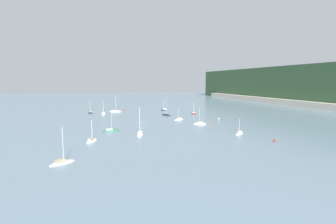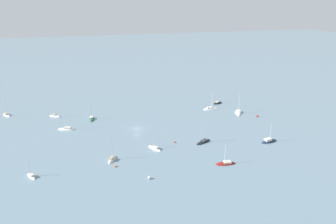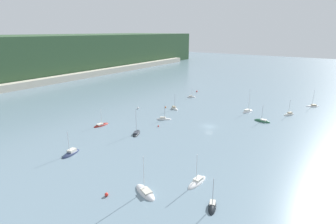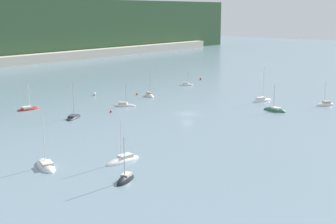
% 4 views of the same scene
% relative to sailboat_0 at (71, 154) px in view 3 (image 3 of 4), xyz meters
% --- Properties ---
extents(ground_plane, '(600.00, 600.00, 0.00)m').
position_rel_sailboat_0_xyz_m(ground_plane, '(42.65, -22.57, -0.12)').
color(ground_plane, slate).
extents(shore_town_strip, '(339.92, 6.00, 4.30)m').
position_rel_sailboat_0_xyz_m(shore_town_strip, '(42.65, 98.58, 2.03)').
color(shore_town_strip, beige).
rests_on(shore_town_strip, ground_plane).
extents(sailboat_0, '(6.75, 3.55, 7.66)m').
position_rel_sailboat_0_xyz_m(sailboat_0, '(0.00, 0.00, 0.00)').
color(sailboat_0, '#232D4C').
rests_on(sailboat_0, ground_plane).
extents(sailboat_1, '(6.80, 5.05, 9.25)m').
position_rel_sailboat_0_xyz_m(sailboat_1, '(22.16, -5.27, -0.03)').
color(sailboat_1, black).
rests_on(sailboat_1, ground_plane).
extents(sailboat_2, '(3.76, 5.31, 7.76)m').
position_rel_sailboat_0_xyz_m(sailboat_2, '(53.96, -0.04, -0.01)').
color(sailboat_2, white).
rests_on(sailboat_2, ground_plane).
extents(sailboat_3, '(5.12, 3.16, 7.70)m').
position_rel_sailboat_0_xyz_m(sailboat_3, '(1.18, -43.35, -0.05)').
color(sailboat_3, black).
rests_on(sailboat_3, ground_plane).
extents(sailboat_4, '(2.42, 6.28, 7.41)m').
position_rel_sailboat_0_xyz_m(sailboat_4, '(59.06, -37.12, -0.05)').
color(sailboat_4, '#2D6647').
rests_on(sailboat_4, ground_plane).
extents(sailboat_5, '(6.96, 3.93, 10.20)m').
position_rel_sailboat_0_xyz_m(sailboat_5, '(68.47, -28.34, 0.00)').
color(sailboat_5, silver).
rests_on(sailboat_5, ground_plane).
extents(sailboat_6, '(6.97, 2.51, 8.20)m').
position_rel_sailboat_0_xyz_m(sailboat_6, '(7.26, -36.66, -0.03)').
color(sailboat_6, white).
rests_on(sailboat_6, ground_plane).
extents(sailboat_7, '(4.71, 5.94, 8.61)m').
position_rel_sailboat_0_xyz_m(sailboat_7, '(93.56, -50.50, 0.01)').
color(sailboat_7, silver).
rests_on(sailboat_7, ground_plane).
extents(sailboat_8, '(3.41, 4.57, 5.87)m').
position_rel_sailboat_0_xyz_m(sailboat_8, '(76.88, 4.32, -0.01)').
color(sailboat_8, white).
rests_on(sailboat_8, ground_plane).
extents(sailboat_9, '(6.49, 2.84, 6.94)m').
position_rel_sailboat_0_xyz_m(sailboat_9, '(20.92, 10.84, -0.05)').
color(sailboat_9, maroon).
rests_on(sailboat_9, ground_plane).
extents(sailboat_10, '(4.36, 5.90, 6.42)m').
position_rel_sailboat_0_xyz_m(sailboat_10, '(39.61, -4.35, -0.01)').
color(sailboat_10, white).
rests_on(sailboat_10, ground_plane).
extents(sailboat_11, '(5.33, 4.18, 7.35)m').
position_rel_sailboat_0_xyz_m(sailboat_11, '(73.74, -43.95, -0.01)').
color(sailboat_11, white).
rests_on(sailboat_11, ground_plane).
extents(sailboat_12, '(5.00, 7.55, 9.51)m').
position_rel_sailboat_0_xyz_m(sailboat_12, '(-2.56, -29.26, -0.05)').
color(sailboat_12, silver).
rests_on(sailboat_12, ground_plane).
extents(mooring_buoy_0, '(0.55, 0.55, 0.55)m').
position_rel_sailboat_0_xyz_m(mooring_buoy_0, '(31.86, -7.39, 0.15)').
color(mooring_buoy_0, red).
rests_on(mooring_buoy_0, ground_plane).
extents(mooring_buoy_1, '(0.88, 0.88, 0.88)m').
position_rel_sailboat_0_xyz_m(mooring_buoy_1, '(44.91, 13.49, 0.32)').
color(mooring_buoy_1, white).
rests_on(mooring_buoy_1, ground_plane).
extents(mooring_buoy_2, '(0.64, 0.64, 0.64)m').
position_rel_sailboat_0_xyz_m(mooring_buoy_2, '(53.41, 4.45, 0.20)').
color(mooring_buoy_2, orange).
rests_on(mooring_buoy_2, ground_plane).
extents(mooring_buoy_3, '(0.80, 0.80, 0.80)m').
position_rel_sailboat_0_xyz_m(mooring_buoy_3, '(-8.10, -23.24, 0.28)').
color(mooring_buoy_3, red).
rests_on(mooring_buoy_3, ground_plane).
extents(mooring_buoy_4, '(0.78, 0.78, 0.78)m').
position_rel_sailboat_0_xyz_m(mooring_buoy_4, '(89.86, 8.07, 0.27)').
color(mooring_buoy_4, red).
rests_on(mooring_buoy_4, ground_plane).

